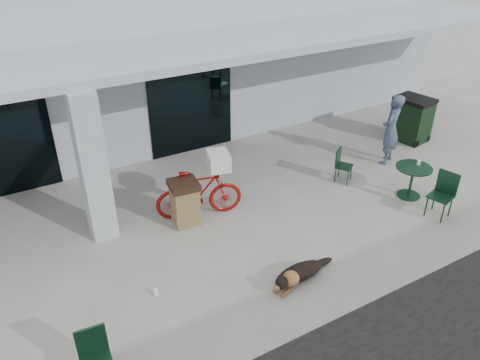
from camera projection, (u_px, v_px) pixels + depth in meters
ground at (218, 273)px, 8.75m from camera, size 80.00×80.00×0.00m
building at (86, 50)px, 14.01m from camera, size 22.00×7.00×4.50m
storefront_glass_right at (191, 105)px, 12.59m from camera, size 2.40×0.06×2.70m
column at (93, 168)px, 9.05m from camera, size 0.50×0.50×3.12m
overhang at (136, 57)px, 9.85m from camera, size 22.00×2.80×0.18m
bicycle at (199, 193)px, 10.12m from camera, size 1.97×1.01×1.14m
laundry_basket at (218, 160)px, 9.85m from camera, size 0.58×0.68×0.35m
dog at (300, 271)px, 8.50m from camera, size 1.17×0.68×0.37m
cup_near_dog at (156, 292)px, 8.22m from camera, size 0.10×0.10×0.11m
cafe_table_far at (411, 182)px, 10.92m from camera, size 1.07×1.07×0.77m
cafe_chair_far_a at (344, 166)px, 11.52m from camera, size 0.55×0.56×0.85m
cafe_chair_far_b at (441, 196)px, 10.13m from camera, size 0.61×0.58×1.03m
person at (391, 129)px, 12.15m from camera, size 0.82×0.73×1.89m
cup_on_table at (419, 162)px, 10.80m from camera, size 0.10×0.10×0.11m
trash_receptacle at (185, 203)px, 9.91m from camera, size 0.65×0.65×1.01m
wheeled_bin at (411, 119)px, 13.55m from camera, size 0.95×1.13×1.29m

